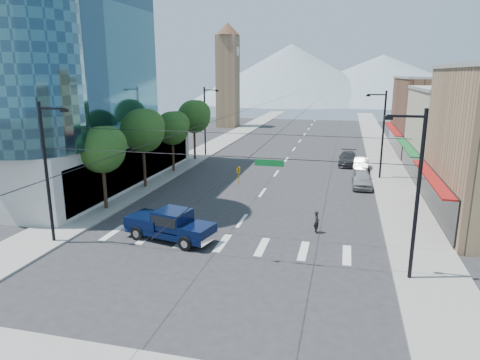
% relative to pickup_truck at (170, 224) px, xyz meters
% --- Properties ---
extents(ground, '(160.00, 160.00, 0.00)m').
position_rel_pickup_truck_xyz_m(ground, '(3.71, -1.29, -1.07)').
color(ground, '#28282B').
rests_on(ground, ground).
extents(sidewalk_left, '(4.00, 120.00, 0.15)m').
position_rel_pickup_truck_xyz_m(sidewalk_left, '(-8.29, 38.71, -1.00)').
color(sidewalk_left, gray).
rests_on(sidewalk_left, ground).
extents(sidewalk_right, '(4.00, 120.00, 0.15)m').
position_rel_pickup_truck_xyz_m(sidewalk_right, '(15.71, 38.71, -1.00)').
color(sidewalk_right, gray).
rests_on(sidewalk_right, ground).
extents(office_tower, '(29.50, 27.00, 30.00)m').
position_rel_pickup_truck_xyz_m(office_tower, '(-22.55, 12.56, 13.38)').
color(office_tower, '#B7B7B2').
rests_on(office_tower, ground).
extents(shop_mid, '(12.00, 14.00, 9.00)m').
position_rel_pickup_truck_xyz_m(shop_mid, '(23.71, 22.71, 3.43)').
color(shop_mid, tan).
rests_on(shop_mid, ground).
extents(shop_far, '(12.00, 18.00, 10.00)m').
position_rel_pickup_truck_xyz_m(shop_far, '(23.71, 38.71, 3.93)').
color(shop_far, brown).
rests_on(shop_far, ground).
extents(clock_tower, '(4.80, 4.80, 20.40)m').
position_rel_pickup_truck_xyz_m(clock_tower, '(-12.79, 60.71, 9.57)').
color(clock_tower, '#8C6B4C').
rests_on(clock_tower, ground).
extents(mountain_left, '(80.00, 80.00, 22.00)m').
position_rel_pickup_truck_xyz_m(mountain_left, '(-11.29, 148.71, 9.93)').
color(mountain_left, gray).
rests_on(mountain_left, ground).
extents(mountain_right, '(90.00, 90.00, 18.00)m').
position_rel_pickup_truck_xyz_m(mountain_right, '(23.71, 158.71, 7.93)').
color(mountain_right, gray).
rests_on(mountain_right, ground).
extents(tree_near, '(3.65, 3.64, 6.71)m').
position_rel_pickup_truck_xyz_m(tree_near, '(-7.36, 4.80, 3.92)').
color(tree_near, black).
rests_on(tree_near, ground).
extents(tree_midnear, '(4.09, 4.09, 7.52)m').
position_rel_pickup_truck_xyz_m(tree_midnear, '(-7.36, 11.80, 4.52)').
color(tree_midnear, black).
rests_on(tree_midnear, ground).
extents(tree_midfar, '(3.65, 3.64, 6.71)m').
position_rel_pickup_truck_xyz_m(tree_midfar, '(-7.36, 18.80, 3.92)').
color(tree_midfar, black).
rests_on(tree_midfar, ground).
extents(tree_far, '(4.09, 4.09, 7.52)m').
position_rel_pickup_truck_xyz_m(tree_far, '(-7.36, 25.80, 4.52)').
color(tree_far, black).
rests_on(tree_far, ground).
extents(signal_rig, '(21.80, 0.20, 9.00)m').
position_rel_pickup_truck_xyz_m(signal_rig, '(3.90, -2.29, 3.57)').
color(signal_rig, black).
rests_on(signal_rig, ground).
extents(lamp_pole_nw, '(2.00, 0.25, 9.00)m').
position_rel_pickup_truck_xyz_m(lamp_pole_nw, '(-6.96, 28.71, 3.87)').
color(lamp_pole_nw, black).
rests_on(lamp_pole_nw, ground).
extents(lamp_pole_ne, '(2.00, 0.25, 9.00)m').
position_rel_pickup_truck_xyz_m(lamp_pole_ne, '(14.38, 20.71, 3.87)').
color(lamp_pole_ne, black).
rests_on(lamp_pole_ne, ground).
extents(pickup_truck, '(6.39, 3.47, 2.06)m').
position_rel_pickup_truck_xyz_m(pickup_truck, '(0.00, 0.00, 0.00)').
color(pickup_truck, '#071135').
rests_on(pickup_truck, ground).
extents(pedestrian, '(0.53, 0.66, 1.56)m').
position_rel_pickup_truck_xyz_m(pedestrian, '(9.25, 3.57, -0.29)').
color(pedestrian, black).
rests_on(pedestrian, ground).
extents(parked_car_near, '(1.93, 4.60, 1.56)m').
position_rel_pickup_truck_xyz_m(parked_car_near, '(12.61, 16.85, -0.29)').
color(parked_car_near, '#A1A1A5').
rests_on(parked_car_near, ground).
extents(parked_car_mid, '(1.87, 4.51, 1.45)m').
position_rel_pickup_truck_xyz_m(parked_car_mid, '(12.76, 24.59, -0.34)').
color(parked_car_mid, silver).
rests_on(parked_car_mid, ground).
extents(parked_car_far, '(2.27, 5.39, 1.55)m').
position_rel_pickup_truck_xyz_m(parked_car_far, '(11.31, 27.27, -0.30)').
color(parked_car_far, '#2F2F31').
rests_on(parked_car_far, ground).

